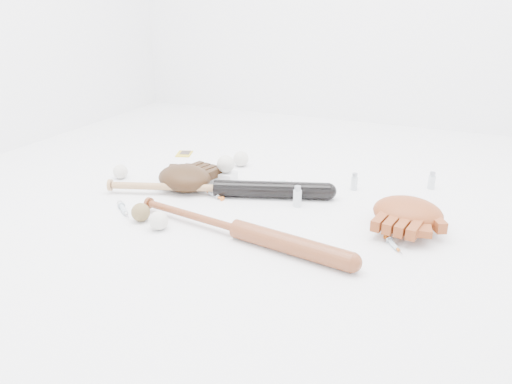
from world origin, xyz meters
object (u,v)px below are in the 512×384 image
at_px(bat_wood, 237,229).
at_px(glove_dark, 184,177).
at_px(pedestal, 226,177).
at_px(bat_dark, 217,188).

bearing_deg(bat_wood, glove_dark, 150.74).
distance_m(bat_wood, pedestal, 0.54).
height_order(glove_dark, pedestal, glove_dark).
xyz_separation_m(bat_wood, pedestal, (-0.27, 0.47, -0.01)).
height_order(bat_wood, pedestal, bat_wood).
bearing_deg(glove_dark, bat_dark, 8.22).
relative_size(bat_dark, glove_dark, 3.35).
distance_m(bat_wood, glove_dark, 0.51).
bearing_deg(bat_wood, bat_dark, 137.53).
relative_size(bat_wood, glove_dark, 3.08).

